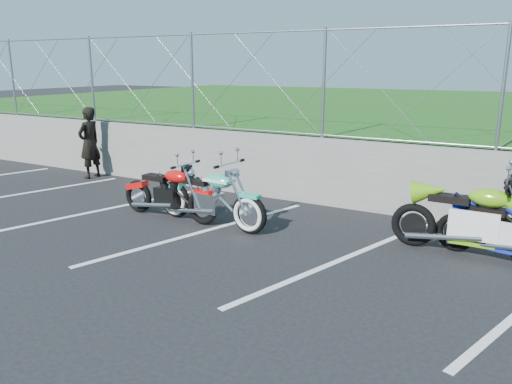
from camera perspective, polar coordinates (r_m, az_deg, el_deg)
The scene contains 10 objects.
ground at distance 7.47m, azimuth -10.31°, elevation -6.59°, with size 90.00×90.00×0.00m, color black.
retaining_wall at distance 10.12m, azimuth 2.18°, elevation 2.99°, with size 30.00×0.22×1.30m, color slate.
grass_field at distance 19.47m, azimuth 15.88°, elevation 7.94°, with size 30.00×20.00×1.30m, color #174612.
chain_link_fence at distance 9.93m, azimuth 2.27°, elevation 12.37°, with size 28.00×0.03×2.00m.
parking_lines at distance 7.62m, azimuth 1.57°, elevation -5.91°, with size 18.29×4.31×0.01m.
cruiser_turquoise at distance 8.38m, azimuth -5.11°, elevation -0.87°, with size 2.26×0.71×1.12m.
naked_orange at distance 8.87m, azimuth -9.79°, elevation -0.26°, with size 2.05×0.70×1.02m.
sportbike_green at distance 7.64m, azimuth 23.53°, elevation -3.21°, with size 2.21×0.79×1.14m.
sportbike_blue at distance 7.61m, azimuth 26.95°, elevation -4.17°, with size 1.91×0.68×0.99m.
person_standing at distance 12.52m, azimuth -18.50°, elevation 5.35°, with size 0.61×0.40×1.69m, color black.
Camera 1 is at (4.52, -5.33, 2.64)m, focal length 35.00 mm.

